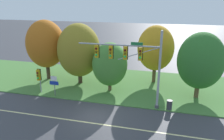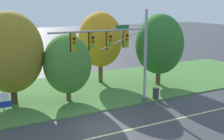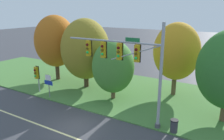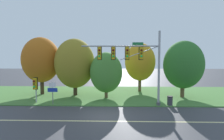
{
  "view_description": "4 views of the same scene",
  "coord_description": "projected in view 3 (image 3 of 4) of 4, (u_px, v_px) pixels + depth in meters",
  "views": [
    {
      "loc": [
        5.78,
        -16.77,
        10.27
      ],
      "look_at": [
        0.41,
        4.29,
        3.13
      ],
      "focal_mm": 35.0,
      "sensor_mm": 36.0,
      "label": 1
    },
    {
      "loc": [
        -7.17,
        -15.84,
        8.11
      ],
      "look_at": [
        2.91,
        4.09,
        2.76
      ],
      "focal_mm": 45.0,
      "sensor_mm": 36.0,
      "label": 2
    },
    {
      "loc": [
        9.65,
        -11.09,
        8.41
      ],
      "look_at": [
        0.58,
        4.28,
        3.43
      ],
      "focal_mm": 35.0,
      "sensor_mm": 36.0,
      "label": 3
    },
    {
      "loc": [
        0.91,
        -12.4,
        4.6
      ],
      "look_at": [
        0.49,
        4.56,
        3.6
      ],
      "focal_mm": 24.0,
      "sensor_mm": 36.0,
      "label": 4
    }
  ],
  "objects": [
    {
      "name": "route_sign_post",
      "position": [
        49.0,
        83.0,
        20.92
      ],
      "size": [
        1.04,
        0.08,
        2.33
      ],
      "color": "slate",
      "rests_on": "grass_verge"
    },
    {
      "name": "pedestrian_signal_near_kerb",
      "position": [
        37.0,
        74.0,
        22.18
      ],
      "size": [
        0.46,
        0.55,
        2.77
      ],
      "color": "#9EA0A5",
      "rests_on": "grass_verge"
    },
    {
      "name": "tree_left_of_mast",
      "position": [
        85.0,
        49.0,
        23.23
      ],
      "size": [
        5.19,
        5.19,
        7.46
      ],
      "color": "#423021",
      "rests_on": "grass_verge"
    },
    {
      "name": "tree_nearest_road",
      "position": [
        56.0,
        41.0,
        25.72
      ],
      "size": [
        4.86,
        4.86,
        7.72
      ],
      "color": "#423021",
      "rests_on": "grass_verge"
    },
    {
      "name": "lane_stripe",
      "position": [
        65.0,
        134.0,
        15.19
      ],
      "size": [
        36.0,
        0.16,
        0.01
      ],
      "primitive_type": "cube",
      "color": "beige",
      "rests_on": "ground"
    },
    {
      "name": "tree_mid_verge",
      "position": [
        177.0,
        52.0,
        20.95
      ],
      "size": [
        4.44,
        4.44,
        7.18
      ],
      "color": "brown",
      "rests_on": "grass_verge"
    },
    {
      "name": "tree_behind_signpost",
      "position": [
        113.0,
        67.0,
        20.37
      ],
      "size": [
        3.97,
        3.97,
        5.62
      ],
      "color": "brown",
      "rests_on": "grass_verge"
    },
    {
      "name": "ground_plane",
      "position": [
        76.0,
        127.0,
        16.19
      ],
      "size": [
        160.0,
        160.0,
        0.0
      ],
      "primitive_type": "plane",
      "color": "#3D3D42"
    },
    {
      "name": "grass_verge",
      "position": [
        126.0,
        91.0,
        23.01
      ],
      "size": [
        48.0,
        11.5,
        0.1
      ],
      "primitive_type": "cube",
      "color": "#477A38",
      "rests_on": "ground"
    },
    {
      "name": "trash_bin",
      "position": [
        174.0,
        126.0,
        15.21
      ],
      "size": [
        0.56,
        0.56,
        0.93
      ],
      "color": "#38383D",
      "rests_on": "grass_verge"
    },
    {
      "name": "traffic_signal_mast",
      "position": [
        127.0,
        59.0,
        15.91
      ],
      "size": [
        8.05,
        0.49,
        7.53
      ],
      "color": "#9EA0A5",
      "rests_on": "grass_verge"
    }
  ]
}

